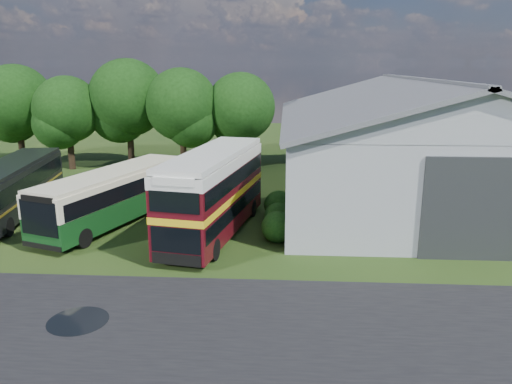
# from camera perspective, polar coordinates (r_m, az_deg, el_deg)

# --- Properties ---
(ground) EXTENTS (120.00, 120.00, 0.00)m
(ground) POSITION_cam_1_polar(r_m,az_deg,el_deg) (21.91, -12.93, -10.52)
(ground) COLOR #1A3511
(ground) RESTS_ON ground
(asphalt_road) EXTENTS (60.00, 8.00, 0.02)m
(asphalt_road) POSITION_cam_1_polar(r_m,az_deg,el_deg) (18.66, -6.39, -14.89)
(asphalt_road) COLOR black
(asphalt_road) RESTS_ON ground
(puddle) EXTENTS (2.20, 2.20, 0.01)m
(puddle) POSITION_cam_1_polar(r_m,az_deg,el_deg) (19.88, -19.67, -13.75)
(puddle) COLOR black
(puddle) RESTS_ON ground
(storage_shed) EXTENTS (18.80, 24.80, 8.15)m
(storage_shed) POSITION_cam_1_polar(r_m,az_deg,el_deg) (36.47, 17.85, 5.97)
(storage_shed) COLOR gray
(storage_shed) RESTS_ON ground
(tree_left_a) EXTENTS (6.46, 6.46, 9.12)m
(tree_left_a) POSITION_cam_1_polar(r_m,az_deg,el_deg) (49.78, -25.70, 9.33)
(tree_left_a) COLOR black
(tree_left_a) RESTS_ON ground
(tree_left_b) EXTENTS (5.78, 5.78, 8.16)m
(tree_left_b) POSITION_cam_1_polar(r_m,az_deg,el_deg) (46.71, -20.78, 8.79)
(tree_left_b) COLOR black
(tree_left_b) RESTS_ON ground
(tree_mid) EXTENTS (6.80, 6.80, 9.60)m
(tree_mid) POSITION_cam_1_polar(r_m,az_deg,el_deg) (46.07, -14.44, 10.37)
(tree_mid) COLOR black
(tree_mid) RESTS_ON ground
(tree_right_a) EXTENTS (6.26, 6.26, 8.83)m
(tree_right_a) POSITION_cam_1_polar(r_m,az_deg,el_deg) (43.87, -8.48, 9.83)
(tree_right_a) COLOR black
(tree_right_a) RESTS_ON ground
(tree_right_b) EXTENTS (5.98, 5.98, 8.45)m
(tree_right_b) POSITION_cam_1_polar(r_m,az_deg,el_deg) (43.94, -1.77, 9.65)
(tree_right_b) COLOR black
(tree_right_b) RESTS_ON ground
(shrub_front) EXTENTS (1.70, 1.70, 1.70)m
(shrub_front) POSITION_cam_1_polar(r_m,az_deg,el_deg) (26.61, 2.45, -5.58)
(shrub_front) COLOR #194714
(shrub_front) RESTS_ON ground
(shrub_mid) EXTENTS (1.60, 1.60, 1.60)m
(shrub_mid) POSITION_cam_1_polar(r_m,az_deg,el_deg) (28.50, 2.53, -4.21)
(shrub_mid) COLOR #194714
(shrub_mid) RESTS_ON ground
(shrub_back) EXTENTS (1.80, 1.80, 1.80)m
(shrub_back) POSITION_cam_1_polar(r_m,az_deg,el_deg) (30.40, 2.60, -3.00)
(shrub_back) COLOR #194714
(shrub_back) RESTS_ON ground
(bus_green_single) EXTENTS (6.21, 11.56, 3.12)m
(bus_green_single) POSITION_cam_1_polar(r_m,az_deg,el_deg) (30.24, -15.93, -0.37)
(bus_green_single) COLOR black
(bus_green_single) RESTS_ON ground
(bus_maroon_double) EXTENTS (4.65, 11.06, 4.62)m
(bus_maroon_double) POSITION_cam_1_polar(r_m,az_deg,el_deg) (27.08, -4.83, -0.16)
(bus_maroon_double) COLOR black
(bus_maroon_double) RESTS_ON ground
(bus_dark_single) EXTENTS (4.41, 12.07, 3.25)m
(bus_dark_single) POSITION_cam_1_polar(r_m,az_deg,el_deg) (34.10, -26.11, 0.46)
(bus_dark_single) COLOR black
(bus_dark_single) RESTS_ON ground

